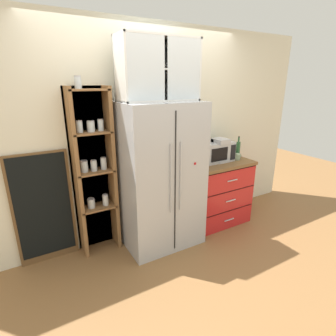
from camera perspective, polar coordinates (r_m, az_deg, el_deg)
name	(u,v)px	position (r m, az deg, el deg)	size (l,w,h in m)	color
ground_plane	(162,240)	(3.45, -1.26, -15.34)	(10.60, 10.60, 0.00)	olive
wall_back_cream	(146,135)	(3.29, -4.80, 7.10)	(4.91, 0.10, 2.55)	silver
refrigerator	(161,176)	(3.08, -1.61, -1.79)	(0.90, 0.67, 1.70)	#B7BABF
pantry_shelf_column	(93,170)	(3.04, -15.80, -0.35)	(0.46, 0.26, 1.96)	brown
counter_cabinet	(217,191)	(3.75, 10.43, -5.00)	(0.87, 0.59, 0.89)	red
microwave	(215,151)	(3.59, 10.12, 3.59)	(0.44, 0.33, 0.26)	#B7BABF
coffee_maker	(219,150)	(3.57, 10.90, 3.88)	(0.17, 0.20, 0.31)	#B7B7BC
mug_sage	(237,157)	(3.72, 14.70, 2.39)	(0.12, 0.08, 0.08)	#8CA37F
bottle_cobalt	(200,156)	(3.34, 6.84, 2.57)	(0.06, 0.06, 0.28)	navy
bottle_green	(238,148)	(3.85, 14.88, 4.24)	(0.06, 0.06, 0.29)	#285B33
upper_cabinet	(157,70)	(2.94, -2.29, 20.41)	(0.86, 0.32, 0.64)	silver
chalkboard_menu	(44,208)	(3.13, -25.24, -7.90)	(0.60, 0.04, 1.23)	brown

